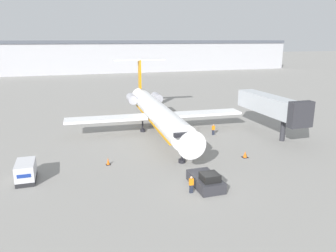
{
  "coord_description": "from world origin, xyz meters",
  "views": [
    {
      "loc": [
        -12.1,
        -25.99,
        13.88
      ],
      "look_at": [
        0.0,
        12.26,
        3.21
      ],
      "focal_mm": 35.0,
      "sensor_mm": 36.0,
      "label": 1
    }
  ],
  "objects_px": {
    "luggage_cart": "(26,172)",
    "worker_near_tug": "(191,184)",
    "pushback_tug": "(206,181)",
    "jet_bridge": "(272,106)",
    "traffic_cone_left": "(108,161)",
    "airplane_main": "(157,112)",
    "traffic_cone_right": "(245,155)",
    "worker_by_wing": "(213,129)"
  },
  "relations": [
    {
      "from": "luggage_cart",
      "to": "worker_by_wing",
      "type": "bearing_deg",
      "value": 20.37
    },
    {
      "from": "pushback_tug",
      "to": "worker_by_wing",
      "type": "xyz_separation_m",
      "value": [
        8.33,
        16.0,
        0.22
      ]
    },
    {
      "from": "worker_near_tug",
      "to": "jet_bridge",
      "type": "height_order",
      "value": "jet_bridge"
    },
    {
      "from": "airplane_main",
      "to": "luggage_cart",
      "type": "height_order",
      "value": "airplane_main"
    },
    {
      "from": "pushback_tug",
      "to": "traffic_cone_right",
      "type": "distance_m",
      "value": 9.9
    },
    {
      "from": "pushback_tug",
      "to": "traffic_cone_left",
      "type": "relative_size",
      "value": 5.45
    },
    {
      "from": "traffic_cone_left",
      "to": "worker_by_wing",
      "type": "bearing_deg",
      "value": 24.0
    },
    {
      "from": "pushback_tug",
      "to": "luggage_cart",
      "type": "distance_m",
      "value": 18.02
    },
    {
      "from": "pushback_tug",
      "to": "jet_bridge",
      "type": "height_order",
      "value": "jet_bridge"
    },
    {
      "from": "pushback_tug",
      "to": "traffic_cone_left",
      "type": "height_order",
      "value": "pushback_tug"
    },
    {
      "from": "worker_near_tug",
      "to": "pushback_tug",
      "type": "bearing_deg",
      "value": 24.57
    },
    {
      "from": "worker_near_tug",
      "to": "luggage_cart",
      "type": "bearing_deg",
      "value": 153.14
    },
    {
      "from": "pushback_tug",
      "to": "worker_by_wing",
      "type": "relative_size",
      "value": 2.75
    },
    {
      "from": "jet_bridge",
      "to": "traffic_cone_left",
      "type": "bearing_deg",
      "value": -168.9
    },
    {
      "from": "pushback_tug",
      "to": "jet_bridge",
      "type": "bearing_deg",
      "value": 39.4
    },
    {
      "from": "worker_near_tug",
      "to": "traffic_cone_left",
      "type": "height_order",
      "value": "worker_near_tug"
    },
    {
      "from": "traffic_cone_left",
      "to": "traffic_cone_right",
      "type": "height_order",
      "value": "traffic_cone_left"
    },
    {
      "from": "worker_by_wing",
      "to": "traffic_cone_right",
      "type": "xyz_separation_m",
      "value": [
        -0.47,
        -9.99,
        -0.48
      ]
    },
    {
      "from": "luggage_cart",
      "to": "traffic_cone_right",
      "type": "height_order",
      "value": "luggage_cart"
    },
    {
      "from": "airplane_main",
      "to": "worker_near_tug",
      "type": "relative_size",
      "value": 19.67
    },
    {
      "from": "worker_near_tug",
      "to": "airplane_main",
      "type": "bearing_deg",
      "value": 83.12
    },
    {
      "from": "luggage_cart",
      "to": "worker_by_wing",
      "type": "relative_size",
      "value": 2.14
    },
    {
      "from": "traffic_cone_right",
      "to": "worker_by_wing",
      "type": "bearing_deg",
      "value": 87.33
    },
    {
      "from": "airplane_main",
      "to": "worker_near_tug",
      "type": "bearing_deg",
      "value": -96.88
    },
    {
      "from": "airplane_main",
      "to": "jet_bridge",
      "type": "bearing_deg",
      "value": -22.41
    },
    {
      "from": "worker_by_wing",
      "to": "traffic_cone_right",
      "type": "relative_size",
      "value": 2.14
    },
    {
      "from": "luggage_cart",
      "to": "worker_near_tug",
      "type": "height_order",
      "value": "luggage_cart"
    },
    {
      "from": "luggage_cart",
      "to": "jet_bridge",
      "type": "height_order",
      "value": "jet_bridge"
    },
    {
      "from": "worker_near_tug",
      "to": "traffic_cone_right",
      "type": "relative_size",
      "value": 2.18
    },
    {
      "from": "airplane_main",
      "to": "traffic_cone_left",
      "type": "height_order",
      "value": "airplane_main"
    },
    {
      "from": "pushback_tug",
      "to": "traffic_cone_right",
      "type": "height_order",
      "value": "pushback_tug"
    },
    {
      "from": "traffic_cone_right",
      "to": "jet_bridge",
      "type": "height_order",
      "value": "jet_bridge"
    },
    {
      "from": "luggage_cart",
      "to": "jet_bridge",
      "type": "distance_m",
      "value": 33.94
    },
    {
      "from": "airplane_main",
      "to": "traffic_cone_right",
      "type": "bearing_deg",
      "value": -62.66
    },
    {
      "from": "luggage_cart",
      "to": "worker_near_tug",
      "type": "bearing_deg",
      "value": -26.86
    },
    {
      "from": "traffic_cone_left",
      "to": "worker_near_tug",
      "type": "bearing_deg",
      "value": -55.71
    },
    {
      "from": "worker_near_tug",
      "to": "jet_bridge",
      "type": "distance_m",
      "value": 23.41
    },
    {
      "from": "luggage_cart",
      "to": "traffic_cone_left",
      "type": "relative_size",
      "value": 4.25
    },
    {
      "from": "luggage_cart",
      "to": "worker_near_tug",
      "type": "distance_m",
      "value": 16.69
    },
    {
      "from": "traffic_cone_left",
      "to": "traffic_cone_right",
      "type": "relative_size",
      "value": 1.08
    },
    {
      "from": "airplane_main",
      "to": "pushback_tug",
      "type": "bearing_deg",
      "value": -91.93
    },
    {
      "from": "pushback_tug",
      "to": "luggage_cart",
      "type": "relative_size",
      "value": 1.28
    }
  ]
}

